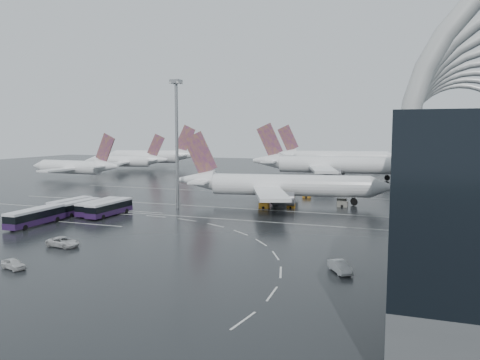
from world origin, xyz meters
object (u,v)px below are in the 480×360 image
(airliner_gate_b, at_px, (330,165))
(van_curve_b, at_px, (13,264))
(bus_row_near_c, at_px, (98,206))
(gse_cart_belly_c, at_px, (264,206))
(airliner_main, at_px, (279,186))
(jet_remote_mid, at_px, (127,161))
(gse_cart_belly_d, at_px, (342,204))
(jet_remote_west, at_px, (76,167))
(floodlight_mast, at_px, (177,128))
(bus_row_near_d, at_px, (110,208))
(van_curve_c, at_px, (340,267))
(gse_cart_belly_b, at_px, (342,201))
(van_curve_a, at_px, (63,242))
(airliner_gate_c, at_px, (334,158))
(bus_row_near_a, at_px, (70,205))
(bus_row_near_b, at_px, (78,207))
(gse_cart_belly_e, at_px, (307,195))
(jet_remote_far, at_px, (152,157))
(gse_cart_belly_a, at_px, (291,206))
(bus_row_far_b, at_px, (35,216))

(airliner_gate_b, height_order, van_curve_b, airliner_gate_b)
(bus_row_near_c, xyz_separation_m, gse_cart_belly_c, (32.90, 19.84, -1.06))
(airliner_main, height_order, jet_remote_mid, airliner_main)
(gse_cart_belly_c, distance_m, gse_cart_belly_d, 19.50)
(jet_remote_west, height_order, floodlight_mast, floodlight_mast)
(airliner_main, xyz_separation_m, van_curve_b, (-19.12, -67.36, -3.94))
(jet_remote_mid, bearing_deg, bus_row_near_d, 107.53)
(jet_remote_west, height_order, gse_cart_belly_c, jet_remote_west)
(bus_row_near_c, xyz_separation_m, van_curve_c, (57.14, -26.04, -0.92))
(gse_cart_belly_b, bearing_deg, van_curve_a, -120.75)
(van_curve_b, relative_size, floodlight_mast, 0.14)
(airliner_gate_c, distance_m, van_curve_c, 172.99)
(bus_row_near_c, relative_size, floodlight_mast, 0.42)
(bus_row_near_a, height_order, bus_row_near_b, bus_row_near_b)
(airliner_gate_c, distance_m, gse_cart_belly_e, 103.80)
(airliner_gate_b, distance_m, van_curve_a, 122.78)
(gse_cart_belly_c, bearing_deg, jet_remote_far, 131.45)
(van_curve_b, relative_size, gse_cart_belly_a, 2.22)
(gse_cart_belly_b, bearing_deg, van_curve_b, -115.03)
(gse_cart_belly_a, relative_size, gse_cart_belly_d, 0.75)
(bus_row_near_c, bearing_deg, jet_remote_west, 42.90)
(gse_cart_belly_b, distance_m, gse_cart_belly_d, 5.72)
(bus_row_far_b, height_order, gse_cart_belly_d, bus_row_far_b)
(bus_row_near_a, height_order, bus_row_near_c, bus_row_near_c)
(jet_remote_far, relative_size, van_curve_a, 8.81)
(van_curve_c, bearing_deg, gse_cart_belly_b, 66.41)
(floodlight_mast, bearing_deg, airliner_gate_c, 82.16)
(bus_row_far_b, xyz_separation_m, van_curve_c, (60.83, -11.03, -1.06))
(bus_row_near_a, bearing_deg, airliner_gate_c, -12.16)
(airliner_gate_b, bearing_deg, airliner_gate_c, 93.06)
(gse_cart_belly_e, bearing_deg, van_curve_c, -74.86)
(jet_remote_west, xyz_separation_m, jet_remote_far, (-1.63, 60.61, 1.00))
(bus_row_near_a, relative_size, gse_cart_belly_b, 5.06)
(bus_row_near_b, height_order, van_curve_a, bus_row_near_b)
(gse_cart_belly_c, bearing_deg, bus_row_near_a, -154.18)
(bus_row_near_a, relative_size, bus_row_near_c, 0.96)
(bus_row_near_c, height_order, gse_cart_belly_d, bus_row_near_c)
(airliner_gate_b, height_order, jet_remote_west, airliner_gate_b)
(floodlight_mast, bearing_deg, bus_row_far_b, -120.73)
(airliner_gate_c, height_order, van_curve_b, airliner_gate_c)
(jet_remote_mid, relative_size, gse_cart_belly_d, 15.87)
(airliner_main, relative_size, van_curve_b, 13.15)
(airliner_gate_b, distance_m, jet_remote_west, 97.85)
(gse_cart_belly_c, bearing_deg, jet_remote_west, 155.02)
(gse_cart_belly_e, bearing_deg, jet_remote_far, 140.12)
(jet_remote_far, distance_m, bus_row_near_d, 136.77)
(gse_cart_belly_b, bearing_deg, bus_row_far_b, -137.35)
(van_curve_a, xyz_separation_m, gse_cart_belly_a, (25.77, 49.39, -0.27))
(van_curve_c, bearing_deg, gse_cart_belly_d, 66.23)
(airliner_main, relative_size, jet_remote_west, 1.34)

